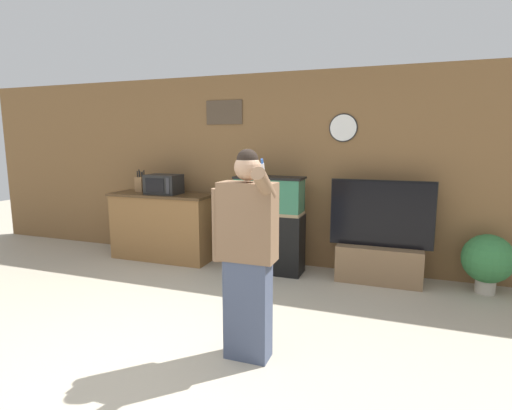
% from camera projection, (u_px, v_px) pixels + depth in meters
% --- Properties ---
extents(ground_plane, '(18.00, 18.00, 0.00)m').
position_uv_depth(ground_plane, '(149.00, 375.00, 2.94)').
color(ground_plane, '#B2A893').
extents(wall_back_paneled, '(10.00, 0.08, 2.60)m').
position_uv_depth(wall_back_paneled, '(273.00, 170.00, 5.50)').
color(wall_back_paneled, brown).
rests_on(wall_back_paneled, ground_plane).
extents(counter_island, '(1.50, 0.57, 0.96)m').
position_uv_depth(counter_island, '(163.00, 226.00, 5.78)').
color(counter_island, brown).
rests_on(counter_island, ground_plane).
extents(microwave, '(0.47, 0.34, 0.28)m').
position_uv_depth(microwave, '(164.00, 184.00, 5.64)').
color(microwave, black).
rests_on(microwave, counter_island).
extents(knife_block, '(0.12, 0.10, 0.33)m').
position_uv_depth(knife_block, '(140.00, 184.00, 5.86)').
color(knife_block, olive).
rests_on(knife_block, counter_island).
extents(aquarium_on_stand, '(0.89, 0.36, 1.25)m').
position_uv_depth(aquarium_on_stand, '(269.00, 225.00, 5.17)').
color(aquarium_on_stand, black).
rests_on(aquarium_on_stand, ground_plane).
extents(tv_on_stand, '(1.21, 0.40, 1.24)m').
position_uv_depth(tv_on_stand, '(379.00, 252.00, 4.83)').
color(tv_on_stand, brown).
rests_on(tv_on_stand, ground_plane).
extents(person_standing, '(0.52, 0.39, 1.65)m').
position_uv_depth(person_standing, '(247.00, 253.00, 3.05)').
color(person_standing, '#424C66').
rests_on(person_standing, ground_plane).
extents(potted_plant, '(0.55, 0.55, 0.68)m').
position_uv_depth(potted_plant, '(488.00, 260.00, 4.46)').
color(potted_plant, '#B2A899').
rests_on(potted_plant, ground_plane).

